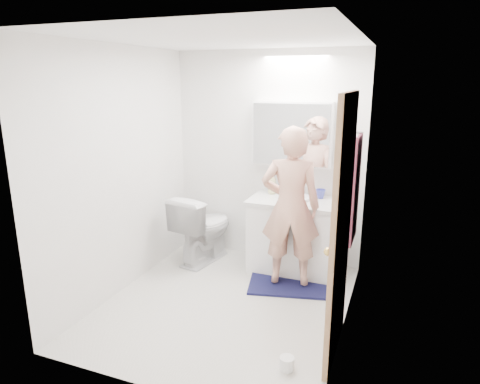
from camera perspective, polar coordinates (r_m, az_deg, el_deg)
The scene contains 23 objects.
floor at distance 4.22m, azimuth -1.93°, elevation -14.69°, with size 2.50×2.50×0.00m, color silver.
ceiling at distance 3.68m, azimuth -2.27°, elevation 19.83°, with size 2.50×2.50×0.00m, color white.
wall_back at distance 4.92m, azimuth 3.69°, elevation 4.54°, with size 2.50×2.50×0.00m, color white.
wall_front at distance 2.72m, azimuth -12.58°, elevation -4.43°, with size 2.50×2.50×0.00m, color white.
wall_left at distance 4.32m, azimuth -15.63°, elevation 2.55°, with size 2.50×2.50×0.00m, color white.
wall_right at distance 3.50m, azimuth 14.70°, elevation -0.21°, with size 2.50×2.50×0.00m, color white.
vanity_cabinet at distance 4.77m, azimuth 7.03°, elevation -6.00°, with size 0.90×0.55×0.78m, color white.
countertop at distance 4.64m, azimuth 7.19°, elevation -1.26°, with size 0.95×0.58×0.04m, color white.
sink_basin at distance 4.66m, azimuth 7.29°, elevation -0.75°, with size 0.36×0.36×0.03m, color white.
faucet at distance 4.82m, azimuth 7.87°, elevation 0.56°, with size 0.02×0.02×0.16m, color silver.
medicine_cabinet at distance 4.72m, azimuth 6.97°, elevation 7.71°, with size 0.88×0.14×0.70m, color white.
mirror_panel at distance 4.65m, azimuth 6.74°, elevation 7.60°, with size 0.84×0.01×0.66m, color silver.
toilet at distance 5.00m, azimuth -4.91°, elevation -4.75°, with size 0.45×0.80×0.81m, color white.
bath_rug at distance 4.57m, azimuth 6.44°, elevation -12.13°, with size 0.80×0.55×0.02m, color #171441.
person at distance 4.26m, azimuth 6.77°, elevation -1.99°, with size 0.59×0.39×1.61m, color #DA9C83.
door at distance 3.23m, azimuth 13.35°, elevation -5.12°, with size 0.04×0.80×2.00m, color #AB7D55.
door_knob at distance 2.97m, azimuth 11.68°, elevation -7.82°, with size 0.06×0.06×0.06m, color gold.
towel at distance 4.06m, azimuth 15.25°, elevation 0.34°, with size 0.02×0.42×1.00m, color #122338.
towel_hook at distance 3.96m, azimuth 15.57°, elevation 7.66°, with size 0.02×0.02×0.07m, color silver.
soap_bottle_a at distance 4.82m, azimuth 4.31°, elevation 1.17°, with size 0.09×0.09×0.24m, color #CFCD86.
soap_bottle_b at distance 4.82m, azimuth 5.82°, elevation 0.79°, with size 0.08×0.09×0.19m, color #5177AF.
toothbrush_cup at distance 4.72m, azimuth 10.71°, elevation -0.24°, with size 0.11×0.11×0.10m, color #3B43B1.
toilet_paper_roll at distance 3.41m, azimuth 6.29°, elevation -21.80°, with size 0.11×0.11×0.10m, color white.
Camera 1 is at (1.46, -3.37, 2.08)m, focal length 31.92 mm.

